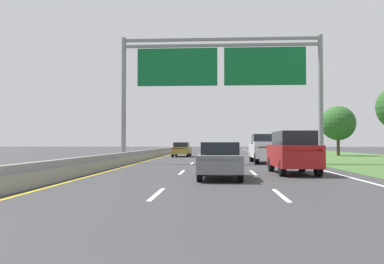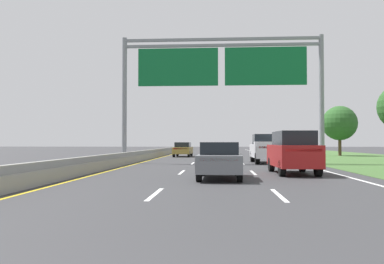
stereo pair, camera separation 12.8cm
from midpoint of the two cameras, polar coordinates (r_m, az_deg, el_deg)
ground_plane at (r=36.79m, az=3.71°, el=-3.89°), size 220.00×220.00×0.00m
lane_striping at (r=36.33m, az=3.71°, el=-3.91°), size 11.96×106.00×0.01m
grass_verge_right at (r=39.34m, az=24.52°, el=-3.59°), size 14.00×110.00×0.02m
median_barrier_concrete at (r=37.36m, az=-6.48°, el=-3.30°), size 0.60×110.00×0.85m
overhead_sign_gantry at (r=30.82m, az=4.25°, el=8.28°), size 15.06×0.42×9.52m
pickup_truck_white at (r=31.53m, az=10.39°, el=-2.32°), size 2.05×5.42×2.20m
car_gold_left_lane_sedan at (r=44.61m, az=-1.19°, el=-2.41°), size 1.94×4.45×1.57m
car_grey_centre_lane_sedan at (r=17.66m, az=4.08°, el=-3.87°), size 1.88×4.42×1.57m
car_red_right_lane_suv at (r=20.88m, az=14.08°, el=-2.69°), size 2.01×4.74×2.11m
car_black_centre_lane_sedan at (r=51.03m, az=3.98°, el=-2.29°), size 1.84×4.41×1.57m
car_silver_centre_lane_sedan at (r=29.35m, az=3.74°, el=-2.91°), size 1.86×4.42×1.57m
roadside_tree_far at (r=50.42m, az=19.99°, el=1.16°), size 4.01×4.01×5.81m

